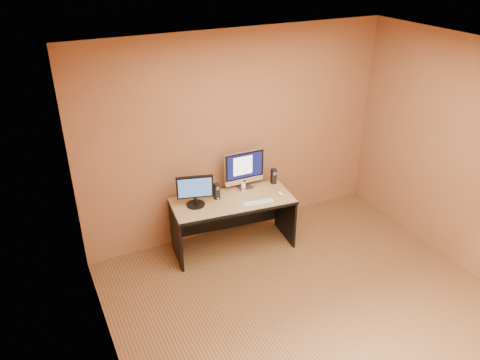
{
  "coord_description": "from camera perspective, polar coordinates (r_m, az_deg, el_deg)",
  "views": [
    {
      "loc": [
        -2.35,
        -2.84,
        3.49
      ],
      "look_at": [
        -0.22,
        1.47,
        0.98
      ],
      "focal_mm": 35.0,
      "sensor_mm": 36.0,
      "label": 1
    }
  ],
  "objects": [
    {
      "name": "cable_a",
      "position": [
        5.97,
        1.07,
        -0.58
      ],
      "size": [
        0.07,
        0.19,
        0.01
      ],
      "primitive_type": "cylinder",
      "rotation": [
        1.57,
        0.0,
        0.32
      ],
      "color": "black",
      "rests_on": "desk"
    },
    {
      "name": "speaker_left",
      "position": [
        5.62,
        -2.85,
        -1.37
      ],
      "size": [
        0.06,
        0.07,
        0.2
      ],
      "primitive_type": null,
      "rotation": [
        0.0,
        0.0,
        0.04
      ],
      "color": "black",
      "rests_on": "desk"
    },
    {
      "name": "cable_b",
      "position": [
        5.94,
        0.03,
        -0.72
      ],
      "size": [
        0.09,
        0.14,
        0.01
      ],
      "primitive_type": "cylinder",
      "rotation": [
        1.57,
        0.0,
        -0.54
      ],
      "color": "black",
      "rests_on": "desk"
    },
    {
      "name": "imac",
      "position": [
        5.78,
        0.61,
        1.18
      ],
      "size": [
        0.52,
        0.21,
        0.5
      ],
      "primitive_type": null,
      "rotation": [
        0.0,
        0.0,
        -0.03
      ],
      "color": "silver",
      "rests_on": "desk"
    },
    {
      "name": "second_monitor",
      "position": [
        5.46,
        -5.51,
        -1.35
      ],
      "size": [
        0.48,
        0.33,
        0.38
      ],
      "primitive_type": null,
      "rotation": [
        0.0,
        0.0,
        -0.27
      ],
      "color": "black",
      "rests_on": "desk"
    },
    {
      "name": "floor",
      "position": [
        5.08,
        10.08,
        -16.43
      ],
      "size": [
        4.0,
        4.0,
        0.0
      ],
      "primitive_type": "plane",
      "color": "brown",
      "rests_on": "ground"
    },
    {
      "name": "mouse",
      "position": [
        5.76,
        4.97,
        -1.66
      ],
      "size": [
        0.06,
        0.1,
        0.03
      ],
      "primitive_type": "ellipsoid",
      "rotation": [
        0.0,
        0.0,
        0.05
      ],
      "color": "white",
      "rests_on": "desk"
    },
    {
      "name": "desk",
      "position": [
        5.81,
        -0.88,
        -5.34
      ],
      "size": [
        1.52,
        0.8,
        0.67
      ],
      "primitive_type": null,
      "rotation": [
        0.0,
        0.0,
        -0.11
      ],
      "color": "tan",
      "rests_on": "ground"
    },
    {
      "name": "walls",
      "position": [
        4.29,
        11.49,
        -3.78
      ],
      "size": [
        4.0,
        4.0,
        2.6
      ],
      "primitive_type": null,
      "color": "#905F3A",
      "rests_on": "ground"
    },
    {
      "name": "speaker_right",
      "position": [
        5.98,
        4.12,
        0.47
      ],
      "size": [
        0.07,
        0.07,
        0.2
      ],
      "primitive_type": null,
      "rotation": [
        0.0,
        0.0,
        -0.12
      ],
      "color": "black",
      "rests_on": "desk"
    },
    {
      "name": "keyboard",
      "position": [
        5.57,
        2.25,
        -2.75
      ],
      "size": [
        0.4,
        0.16,
        0.02
      ],
      "primitive_type": "cube",
      "rotation": [
        0.0,
        0.0,
        -0.13
      ],
      "color": "silver",
      "rests_on": "desk"
    },
    {
      "name": "ceiling",
      "position": [
        3.79,
        13.35,
        13.27
      ],
      "size": [
        4.0,
        4.0,
        0.0
      ],
      "primitive_type": "plane",
      "color": "white",
      "rests_on": "walls"
    }
  ]
}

